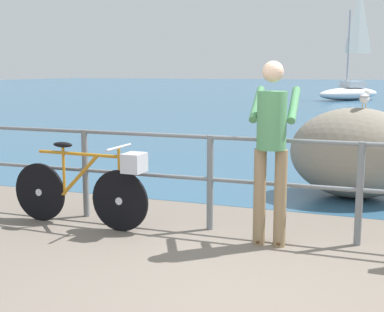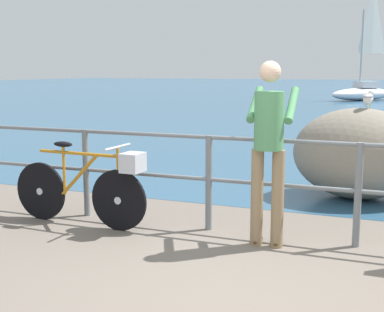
{
  "view_description": "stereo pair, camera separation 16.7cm",
  "coord_description": "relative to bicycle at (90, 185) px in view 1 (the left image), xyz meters",
  "views": [
    {
      "loc": [
        0.91,
        -3.55,
        1.7
      ],
      "look_at": [
        -1.11,
        2.05,
        0.72
      ],
      "focal_mm": 49.16,
      "sensor_mm": 36.0,
      "label": 1
    },
    {
      "loc": [
        1.06,
        -3.49,
        1.7
      ],
      "look_at": [
        -1.11,
        2.05,
        0.72
      ],
      "focal_mm": 49.16,
      "sensor_mm": 36.0,
      "label": 2
    }
  ],
  "objects": [
    {
      "name": "sailboat",
      "position": [
        1.22,
        26.1,
        0.24
      ],
      "size": [
        3.78,
        4.23,
        6.16
      ],
      "rotation": [
        0.0,
        0.0,
        4.03
      ],
      "color": "white",
      "rests_on": "sea_surface"
    },
    {
      "name": "promenade_railing",
      "position": [
        2.01,
        0.36,
        0.18
      ],
      "size": [
        7.66,
        0.07,
        1.02
      ],
      "color": "slate",
      "rests_on": "ground_plane"
    },
    {
      "name": "ground_plane",
      "position": [
        2.01,
        18.71,
        -0.51
      ],
      "size": [
        120.0,
        120.0,
        0.1
      ],
      "primitive_type": "cube",
      "color": "#6B6056"
    },
    {
      "name": "person_at_railing",
      "position": [
        1.95,
        0.08,
        0.53
      ],
      "size": [
        0.47,
        0.65,
        1.78
      ],
      "rotation": [
        0.0,
        0.0,
        1.64
      ],
      "color": "#8C7251",
      "rests_on": "ground_plane"
    },
    {
      "name": "bicycle",
      "position": [
        0.0,
        0.0,
        0.0
      ],
      "size": [
        1.7,
        0.48,
        0.92
      ],
      "rotation": [
        0.0,
        0.0,
        -0.05
      ],
      "color": "black",
      "rests_on": "ground_plane"
    },
    {
      "name": "breakwater_boulder_main",
      "position": [
        2.62,
        2.42,
        0.14
      ],
      "size": [
        1.72,
        1.37,
        1.2
      ],
      "color": "gray",
      "rests_on": "ground"
    },
    {
      "name": "sea_surface",
      "position": [
        2.01,
        46.36,
        -0.46
      ],
      "size": [
        120.0,
        90.0,
        0.01
      ],
      "primitive_type": "cube",
      "color": "#2D5675",
      "rests_on": "ground_plane"
    },
    {
      "name": "seagull",
      "position": [
        2.71,
        2.39,
        0.88
      ],
      "size": [
        0.18,
        0.34,
        0.23
      ],
      "rotation": [
        0.0,
        0.0,
        1.33
      ],
      "color": "gold",
      "rests_on": "breakwater_boulder_main"
    }
  ]
}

